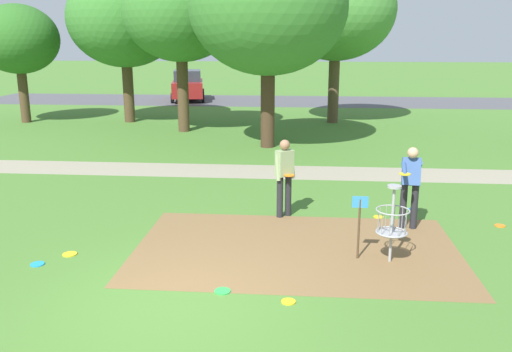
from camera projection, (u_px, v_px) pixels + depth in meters
name	position (u px, v px, depth m)	size (l,w,h in m)	color
ground_plane	(174.00, 306.00, 7.93)	(160.00, 160.00, 0.00)	#47752D
dirt_tee_pad	(296.00, 249.00, 10.06)	(5.98, 3.76, 0.01)	brown
disc_golf_basket	(389.00, 221.00, 9.33)	(0.98, 0.58, 1.39)	#9E9EA3
player_foreground_watching	(284.00, 174.00, 11.66)	(0.47, 0.45, 1.71)	#232328
player_throwing	(410.00, 182.00, 10.91)	(0.60, 1.07, 1.71)	#232328
frisbee_near_basket	(378.00, 217.00, 11.82)	(0.22, 0.22, 0.02)	gold
frisbee_by_tee	(70.00, 254.00, 9.80)	(0.26, 0.26, 0.02)	gold
frisbee_mid_grass	(500.00, 226.00, 11.27)	(0.22, 0.22, 0.02)	orange
frisbee_far_left	(37.00, 264.00, 9.37)	(0.24, 0.24, 0.02)	#1E93DB
frisbee_far_right	(288.00, 302.00, 8.05)	(0.22, 0.22, 0.02)	gold
frisbee_scattered_a	(413.00, 209.00, 12.33)	(0.22, 0.22, 0.02)	#1E93DB
frisbee_scattered_b	(223.00, 291.00, 8.38)	(0.26, 0.26, 0.02)	green
tree_near_left	(18.00, 40.00, 24.01)	(3.58, 3.58, 5.24)	#4C3823
tree_mid_left	(180.00, 13.00, 21.39)	(4.59, 4.59, 6.73)	#4C3823
tree_mid_center	(336.00, 10.00, 23.67)	(5.21, 5.21, 7.20)	brown
tree_mid_right	(268.00, 7.00, 18.18)	(5.38, 5.38, 7.09)	#422D1E
tree_far_left	(124.00, 19.00, 23.92)	(4.99, 4.99, 6.72)	#4C3823
parking_lot_strip	(273.00, 101.00, 33.17)	(36.00, 6.00, 0.01)	#4C4C51
parked_car_leftmost	(188.00, 85.00, 33.20)	(2.54, 4.46, 1.84)	maroon
gravel_path	(239.00, 171.00, 15.87)	(40.00, 1.64, 0.00)	gray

